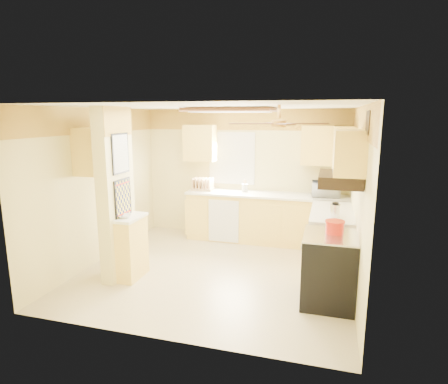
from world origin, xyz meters
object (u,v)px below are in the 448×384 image
(stove, at_px, (329,269))
(bowl, at_px, (125,216))
(microwave, at_px, (326,189))
(dutch_oven, at_px, (335,227))
(kettle, at_px, (335,210))

(stove, distance_m, bowl, 2.89)
(microwave, xyz_separation_m, bowl, (-2.75, -2.27, -0.11))
(stove, xyz_separation_m, microwave, (-0.10, 2.19, 0.61))
(bowl, height_order, dutch_oven, dutch_oven)
(bowl, distance_m, dutch_oven, 2.89)
(stove, bearing_deg, microwave, 92.56)
(microwave, height_order, kettle, microwave)
(stove, height_order, dutch_oven, dutch_oven)
(stove, bearing_deg, bowl, -178.29)
(stove, bearing_deg, kettle, 86.19)
(dutch_oven, bearing_deg, microwave, 93.83)
(microwave, relative_size, dutch_oven, 2.01)
(bowl, relative_size, dutch_oven, 0.76)
(stove, distance_m, microwave, 2.27)
(dutch_oven, height_order, kettle, kettle)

